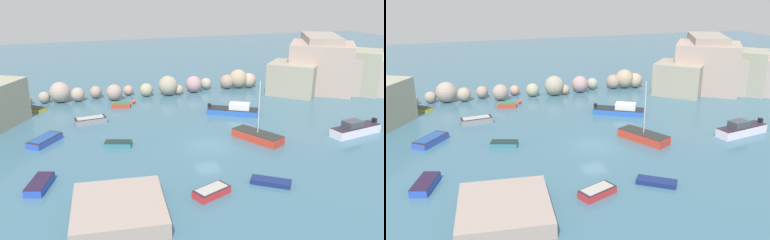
# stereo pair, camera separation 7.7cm
# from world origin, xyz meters

# --- Properties ---
(cove_water) EXTENTS (160.00, 160.00, 0.00)m
(cove_water) POSITION_xyz_m (0.00, 0.00, 0.00)
(cove_water) COLOR #3E6A81
(cove_water) RESTS_ON ground
(cliff_headland_right) EXTENTS (20.65, 13.64, 7.98)m
(cliff_headland_right) POSITION_xyz_m (25.08, 14.80, 3.14)
(cliff_headland_right) COLOR #A49688
(cliff_headland_right) RESTS_ON ground
(rock_breakwater) EXTENTS (33.51, 3.81, 2.78)m
(rock_breakwater) POSITION_xyz_m (0.50, 20.27, 1.17)
(rock_breakwater) COLOR tan
(rock_breakwater) RESTS_ON ground
(stone_dock) EXTENTS (6.93, 7.47, 1.11)m
(stone_dock) POSITION_xyz_m (-10.24, -10.11, 0.56)
(stone_dock) COLOR #A49186
(stone_dock) RESTS_ON ground
(channel_buoy) EXTENTS (0.52, 0.52, 0.52)m
(channel_buoy) POSITION_xyz_m (-4.32, 16.91, 0.26)
(channel_buoy) COLOR #E04C28
(channel_buoy) RESTS_ON cove_water
(moored_boat_0) EXTENTS (6.06, 2.66, 1.62)m
(moored_boat_0) POSITION_xyz_m (15.82, -1.88, 0.61)
(moored_boat_0) COLOR white
(moored_boat_0) RESTS_ON cove_water
(moored_boat_1) EXTENTS (2.71, 2.59, 0.44)m
(moored_boat_1) POSITION_xyz_m (-16.61, 17.49, 0.22)
(moored_boat_1) COLOR gold
(moored_boat_1) RESTS_ON cove_water
(moored_boat_2) EXTENTS (3.24, 2.79, 0.38)m
(moored_boat_2) POSITION_xyz_m (1.98, -9.14, 0.19)
(moored_boat_2) COLOR navy
(moored_boat_2) RESTS_ON cove_water
(moored_boat_3) EXTENTS (3.64, 1.76, 0.71)m
(moored_boat_3) POSITION_xyz_m (-10.48, 10.41, 0.37)
(moored_boat_3) COLOR gray
(moored_boat_3) RESTS_ON cove_water
(moored_boat_4) EXTENTS (4.09, 5.58, 6.19)m
(moored_boat_4) POSITION_xyz_m (5.27, -0.21, 0.45)
(moored_boat_4) COLOR red
(moored_boat_4) RESTS_ON cove_water
(moored_boat_5) EXTENTS (6.35, 4.87, 1.39)m
(moored_boat_5) POSITION_xyz_m (6.55, 8.61, 0.51)
(moored_boat_5) COLOR blue
(moored_boat_5) RESTS_ON cove_water
(moored_boat_6) EXTENTS (2.88, 1.99, 0.48)m
(moored_boat_6) POSITION_xyz_m (-8.47, 2.63, 0.24)
(moored_boat_6) COLOR teal
(moored_boat_6) RESTS_ON cove_water
(moored_boat_7) EXTENTS (3.17, 2.33, 0.62)m
(moored_boat_7) POSITION_xyz_m (-3.17, -9.40, 0.32)
(moored_boat_7) COLOR red
(moored_boat_7) RESTS_ON cove_water
(moored_boat_8) EXTENTS (2.65, 1.81, 0.59)m
(moored_boat_8) POSITION_xyz_m (-6.19, 15.77, 0.28)
(moored_boat_8) COLOR #C13F2B
(moored_boat_8) RESTS_ON cove_water
(moored_boat_9) EXTENTS (3.53, 3.96, 0.66)m
(moored_boat_9) POSITION_xyz_m (-15.33, 5.61, 0.34)
(moored_boat_9) COLOR #3353BA
(moored_boat_9) RESTS_ON cove_water
(moored_boat_10) EXTENTS (2.34, 3.62, 0.62)m
(moored_boat_10) POSITION_xyz_m (-15.57, -4.11, 0.31)
(moored_boat_10) COLOR blue
(moored_boat_10) RESTS_ON cove_water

